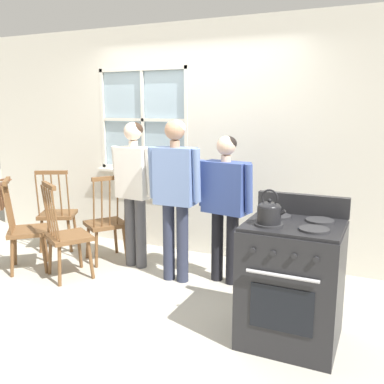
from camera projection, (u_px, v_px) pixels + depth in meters
name	position (u px, v px, depth m)	size (l,w,h in m)	color
ground_plane	(134.00, 295.00, 4.04)	(16.00, 16.00, 0.00)	#B2AD9E
wall_back	(199.00, 143.00, 5.01)	(6.40, 0.16, 2.70)	silver
chair_by_window	(25.00, 230.00, 4.61)	(0.58, 0.58, 1.01)	brown
chair_near_wall	(57.00, 214.00, 5.30)	(0.56, 0.55, 1.01)	brown
chair_center_cluster	(106.00, 223.00, 4.88)	(0.57, 0.57, 1.01)	brown
chair_near_stove	(67.00, 236.00, 4.40)	(0.57, 0.56, 1.01)	brown
person_elderly_left	(134.00, 182.00, 4.61)	(0.53, 0.25, 1.59)	#4C4C51
person_teen_center	(175.00, 186.00, 4.21)	(0.55, 0.23, 1.63)	#2D3347
person_adult_right	(225.00, 196.00, 4.19)	(0.61, 0.28, 1.48)	black
stove	(292.00, 281.00, 3.19)	(0.70, 0.68, 1.08)	#232326
kettle	(269.00, 212.00, 3.03)	(0.21, 0.17, 0.25)	black
potted_plant	(159.00, 167.00, 5.19)	(0.15, 0.15, 0.23)	#42474C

